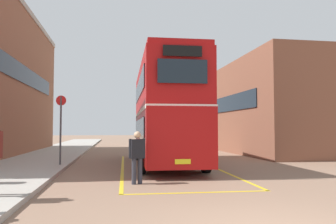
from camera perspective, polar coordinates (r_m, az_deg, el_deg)
name	(u,v)px	position (r m, az deg, el deg)	size (l,w,h in m)	color
ground_plane	(157,157)	(19.61, -1.85, -7.88)	(135.60, 135.60, 0.00)	#846651
sidewalk_left	(50,155)	(22.20, -19.69, -6.95)	(4.00, 57.60, 0.14)	#A39E93
depot_building_right	(273,110)	(26.88, 17.69, 0.36)	(8.36, 16.65, 6.34)	brown
double_decker_bus	(165,112)	(15.64, -0.58, 0.06)	(2.95, 9.86, 4.75)	black
single_deck_bus	(160,129)	(35.42, -1.31, -3.01)	(2.84, 8.15, 3.02)	black
pedestrian_boarding	(137,154)	(10.28, -5.38, -7.22)	(0.52, 0.36, 1.62)	#2D2D38
bus_stop_sign	(61,123)	(15.13, -18.10, -1.88)	(0.44, 0.08, 3.02)	#4C4C51
bay_marking_yellow	(171,169)	(13.89, 0.47, -9.93)	(4.45, 11.91, 0.01)	gold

